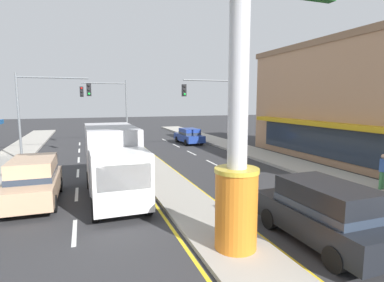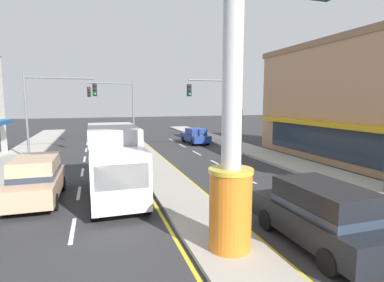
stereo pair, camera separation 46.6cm
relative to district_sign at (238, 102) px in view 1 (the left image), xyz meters
The scene contains 12 objects.
median_strip 12.51m from the district_sign, 90.00° to the left, with size 2.18×52.00×0.14m, color #A39E93.
sidewalk_right 14.00m from the district_sign, 47.06° to the left, with size 2.82×60.00×0.18m, color #ADA89E.
lane_markings 11.27m from the district_sign, 90.00° to the left, with size 8.92×52.00×0.01m.
district_sign is the anchor object (origin of this frame).
traffic_light_left_side 17.45m from the district_sign, 111.26° to the left, with size 4.86×0.46×6.20m.
traffic_light_right_side 16.63m from the district_sign, 67.64° to the left, with size 4.86×0.46×6.20m.
traffic_light_median_far 22.21m from the district_sign, 93.89° to the left, with size 4.20×0.46×6.20m.
suv_near_right_lane 9.61m from the district_sign, 132.02° to the left, with size 2.00×4.62×1.90m.
box_truck_far_right_lane 7.56m from the district_sign, 112.82° to the left, with size 2.29×6.92×3.12m.
sedan_near_left_lane 22.63m from the district_sign, 74.32° to the left, with size 1.98×4.37×1.53m.
suv_mid_left_lane 4.31m from the district_sign, ahead, with size 2.00×4.62×1.90m.
pedestrian_near_kerb 10.04m from the district_sign, 16.93° to the left, with size 0.46×0.37×1.67m.
Camera 1 is at (-3.96, -1.18, 4.32)m, focal length 28.65 mm.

